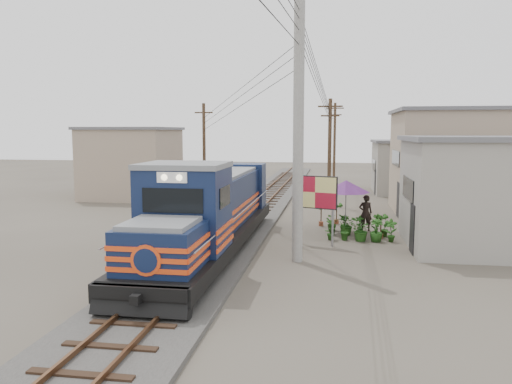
% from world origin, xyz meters
% --- Properties ---
extents(ground, '(120.00, 120.00, 0.00)m').
position_xyz_m(ground, '(0.00, 0.00, 0.00)').
color(ground, '#473F35').
rests_on(ground, ground).
extents(ballast, '(3.60, 70.00, 0.16)m').
position_xyz_m(ballast, '(0.00, 10.00, 0.08)').
color(ballast, '#595651').
rests_on(ballast, ground).
extents(track, '(1.15, 70.00, 0.12)m').
position_xyz_m(track, '(0.00, 10.00, 0.26)').
color(track, '#51331E').
rests_on(track, ground).
extents(locomotive, '(2.77, 15.07, 3.74)m').
position_xyz_m(locomotive, '(0.00, 0.08, 1.65)').
color(locomotive, black).
rests_on(locomotive, ground).
extents(utility_pole_main, '(0.40, 0.40, 10.00)m').
position_xyz_m(utility_pole_main, '(3.50, -0.50, 5.00)').
color(utility_pole_main, '#9E9B93').
rests_on(utility_pole_main, ground).
extents(wooden_pole_mid, '(1.60, 0.24, 7.00)m').
position_xyz_m(wooden_pole_mid, '(4.50, 14.00, 3.68)').
color(wooden_pole_mid, '#4C3826').
rests_on(wooden_pole_mid, ground).
extents(wooden_pole_far, '(1.60, 0.24, 7.50)m').
position_xyz_m(wooden_pole_far, '(4.80, 28.00, 3.93)').
color(wooden_pole_far, '#4C3826').
rests_on(wooden_pole_far, ground).
extents(wooden_pole_left, '(1.60, 0.24, 7.00)m').
position_xyz_m(wooden_pole_left, '(-5.00, 18.00, 3.68)').
color(wooden_pole_left, '#4C3826').
rests_on(wooden_pole_left, ground).
extents(power_lines, '(9.65, 19.00, 3.30)m').
position_xyz_m(power_lines, '(-0.14, 8.49, 7.56)').
color(power_lines, black).
rests_on(power_lines, ground).
extents(shophouse_front, '(7.35, 6.30, 4.70)m').
position_xyz_m(shophouse_front, '(11.50, 3.00, 2.36)').
color(shophouse_front, gray).
rests_on(shophouse_front, ground).
extents(shophouse_mid, '(8.40, 7.35, 6.20)m').
position_xyz_m(shophouse_mid, '(12.50, 12.00, 3.11)').
color(shophouse_mid, gray).
rests_on(shophouse_mid, ground).
extents(shophouse_back, '(6.30, 6.30, 4.20)m').
position_xyz_m(shophouse_back, '(11.00, 22.00, 2.11)').
color(shophouse_back, gray).
rests_on(shophouse_back, ground).
extents(shophouse_left, '(6.30, 6.30, 5.20)m').
position_xyz_m(shophouse_left, '(-10.00, 16.00, 2.61)').
color(shophouse_left, gray).
rests_on(shophouse_left, ground).
extents(billboard, '(1.89, 0.73, 3.01)m').
position_xyz_m(billboard, '(4.05, 2.39, 2.21)').
color(billboard, '#99999E').
rests_on(billboard, ground).
extents(market_umbrella, '(2.52, 2.52, 2.56)m').
position_xyz_m(market_umbrella, '(5.41, 5.27, 2.25)').
color(market_umbrella, black).
rests_on(market_umbrella, ground).
extents(vendor, '(0.70, 0.50, 1.80)m').
position_xyz_m(vendor, '(6.40, 5.86, 0.90)').
color(vendor, black).
rests_on(vendor, ground).
extents(plant_nursery, '(3.35, 3.02, 1.04)m').
position_xyz_m(plant_nursery, '(5.85, 4.18, 0.47)').
color(plant_nursery, '#1F4D16').
rests_on(plant_nursery, ground).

